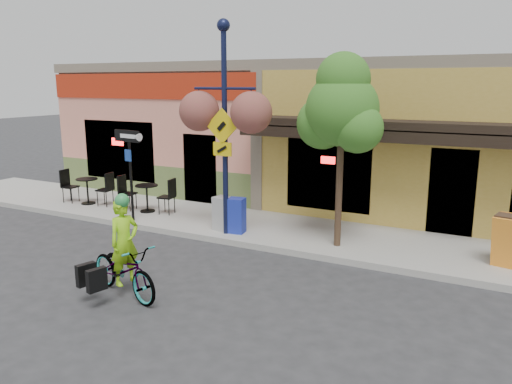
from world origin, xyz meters
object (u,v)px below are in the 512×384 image
at_px(cyclist_rider, 125,255).
at_px(bicycle, 124,270).
at_px(street_tree, 340,151).
at_px(lamp_post, 225,130).
at_px(one_way_sign, 131,176).
at_px(newspaper_box_blue, 237,215).
at_px(building, 335,129).
at_px(newspaper_box_grey, 222,213).

bearing_deg(cyclist_rider, bicycle, 105.47).
bearing_deg(street_tree, lamp_post, -172.53).
xyz_separation_m(one_way_sign, newspaper_box_blue, (3.08, 0.34, -0.80)).
bearing_deg(one_way_sign, newspaper_box_blue, 14.22).
relative_size(bicycle, cyclist_rider, 1.21).
height_order(building, newspaper_box_blue, building).
height_order(one_way_sign, newspaper_box_grey, one_way_sign).
distance_m(newspaper_box_blue, newspaper_box_grey, 0.44).
bearing_deg(street_tree, one_way_sign, -174.58).
bearing_deg(cyclist_rider, building, 13.08).
height_order(newspaper_box_grey, street_tree, street_tree).
xyz_separation_m(building, lamp_post, (-0.58, -6.58, 0.49)).
bearing_deg(cyclist_rider, lamp_post, 17.64).
height_order(bicycle, street_tree, street_tree).
bearing_deg(building, bicycle, -92.67).
relative_size(one_way_sign, street_tree, 0.56).
distance_m(cyclist_rider, street_tree, 5.19).
bearing_deg(building, newspaper_box_grey, -97.20).
bearing_deg(street_tree, newspaper_box_grey, -176.91).
height_order(building, newspaper_box_grey, building).
bearing_deg(one_way_sign, street_tree, 13.25).
bearing_deg(newspaper_box_grey, one_way_sign, -160.85).
xyz_separation_m(bicycle, one_way_sign, (-2.96, 3.64, 0.89)).
height_order(building, bicycle, building).
relative_size(bicycle, newspaper_box_blue, 2.16).
bearing_deg(building, street_tree, -70.42).
xyz_separation_m(lamp_post, one_way_sign, (-2.87, -0.17, -1.34)).
distance_m(building, one_way_sign, 7.63).
bearing_deg(newspaper_box_blue, one_way_sign, 178.03).
distance_m(one_way_sign, street_tree, 5.77).
bearing_deg(street_tree, bicycle, -122.85).
relative_size(bicycle, one_way_sign, 0.77).
bearing_deg(lamp_post, building, 83.68).
relative_size(newspaper_box_blue, street_tree, 0.20).
bearing_deg(lamp_post, newspaper_box_grey, 137.03).
bearing_deg(building, cyclist_rider, -92.39).
bearing_deg(bicycle, one_way_sign, 54.64).
xyz_separation_m(building, cyclist_rider, (-0.43, -10.39, -1.46)).
relative_size(building, newspaper_box_blue, 20.49).
bearing_deg(newspaper_box_grey, newspaper_box_blue, 7.22).
bearing_deg(street_tree, cyclist_rider, -122.36).
bearing_deg(lamp_post, street_tree, 6.17).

